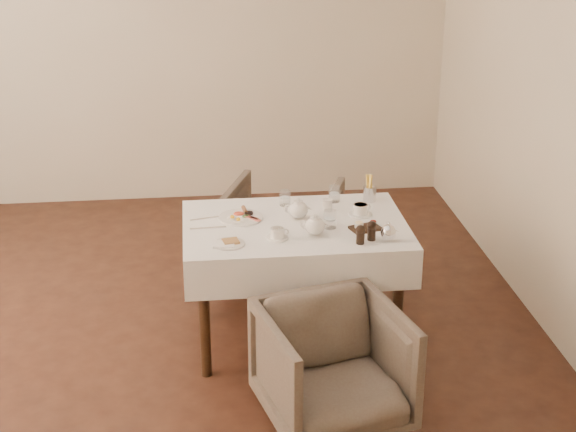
% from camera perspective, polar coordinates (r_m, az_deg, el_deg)
% --- Properties ---
extents(table, '(1.28, 0.88, 0.75)m').
position_cam_1_polar(table, '(5.09, 0.45, -1.72)').
color(table, black).
rests_on(table, ground).
extents(armchair_near, '(0.83, 0.84, 0.63)m').
position_cam_1_polar(armchair_near, '(4.51, 2.94, -9.75)').
color(armchair_near, brown).
rests_on(armchair_near, ground).
extents(armchair_far, '(0.94, 0.95, 0.68)m').
position_cam_1_polar(armchair_far, '(5.96, -0.39, -1.16)').
color(armchair_far, brown).
rests_on(armchair_far, ground).
extents(breakfast_plate, '(0.26, 0.26, 0.03)m').
position_cam_1_polar(breakfast_plate, '(5.13, -3.05, -0.04)').
color(breakfast_plate, white).
rests_on(breakfast_plate, table).
extents(side_plate, '(0.18, 0.17, 0.02)m').
position_cam_1_polar(side_plate, '(4.78, -3.90, -1.79)').
color(side_plate, white).
rests_on(side_plate, table).
extents(teapot_centre, '(0.18, 0.16, 0.13)m').
position_cam_1_polar(teapot_centre, '(5.10, 0.68, 0.49)').
color(teapot_centre, white).
rests_on(teapot_centre, table).
extents(teapot_front, '(0.18, 0.16, 0.12)m').
position_cam_1_polar(teapot_front, '(4.88, 1.76, -0.56)').
color(teapot_front, white).
rests_on(teapot_front, table).
extents(creamer, '(0.06, 0.06, 0.07)m').
position_cam_1_polar(creamer, '(5.23, 2.55, 0.73)').
color(creamer, white).
rests_on(creamer, table).
extents(teacup_near, '(0.12, 0.12, 0.06)m').
position_cam_1_polar(teacup_near, '(4.84, -0.70, -1.16)').
color(teacup_near, white).
rests_on(teacup_near, table).
extents(teacup_far, '(0.14, 0.14, 0.07)m').
position_cam_1_polar(teacup_far, '(5.17, 4.71, 0.38)').
color(teacup_far, white).
rests_on(teacup_far, table).
extents(glass_left, '(0.07, 0.07, 0.09)m').
position_cam_1_polar(glass_left, '(5.30, -0.20, 1.17)').
color(glass_left, silver).
rests_on(glass_left, table).
extents(glass_mid, '(0.10, 0.10, 0.10)m').
position_cam_1_polar(glass_mid, '(4.98, 2.73, -0.21)').
color(glass_mid, silver).
rests_on(glass_mid, table).
extents(glass_right, '(0.07, 0.07, 0.10)m').
position_cam_1_polar(glass_right, '(5.36, 3.01, 1.44)').
color(glass_right, silver).
rests_on(glass_right, table).
extents(condiment_board, '(0.19, 0.16, 0.04)m').
position_cam_1_polar(condiment_board, '(4.98, 5.00, -0.72)').
color(condiment_board, black).
rests_on(condiment_board, table).
extents(pepper_mill_left, '(0.06, 0.06, 0.11)m').
position_cam_1_polar(pepper_mill_left, '(4.78, 4.71, -1.19)').
color(pepper_mill_left, black).
rests_on(pepper_mill_left, table).
extents(pepper_mill_right, '(0.07, 0.07, 0.11)m').
position_cam_1_polar(pepper_mill_right, '(4.84, 5.43, -0.93)').
color(pepper_mill_right, black).
rests_on(pepper_mill_right, table).
extents(silver_pot, '(0.12, 0.10, 0.11)m').
position_cam_1_polar(silver_pot, '(4.83, 6.51, -0.99)').
color(silver_pot, white).
rests_on(silver_pot, table).
extents(fries_cup, '(0.08, 0.08, 0.17)m').
position_cam_1_polar(fries_cup, '(5.38, 5.32, 1.72)').
color(fries_cup, silver).
rests_on(fries_cup, table).
extents(cutlery_fork, '(0.19, 0.06, 0.00)m').
position_cam_1_polar(cutlery_fork, '(5.14, -5.29, -0.14)').
color(cutlery_fork, silver).
rests_on(cutlery_fork, table).
extents(cutlery_knife, '(0.21, 0.03, 0.00)m').
position_cam_1_polar(cutlery_knife, '(5.00, -5.19, -0.77)').
color(cutlery_knife, silver).
rests_on(cutlery_knife, table).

